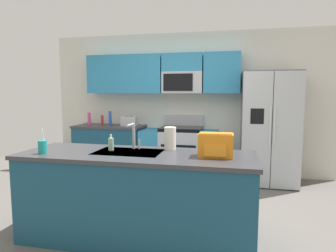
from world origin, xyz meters
name	(u,v)px	position (x,y,z in m)	size (l,w,h in m)	color
ground_plane	(160,217)	(0.00, 0.00, 0.00)	(9.00, 9.00, 0.00)	#66605B
kitchen_wall_unit	(179,95)	(-0.14, 2.08, 1.47)	(5.20, 0.43, 2.60)	silver
back_counter	(110,149)	(-1.42, 1.80, 0.45)	(1.29, 0.63, 0.90)	navy
range_oven	(179,152)	(-0.09, 1.80, 0.44)	(1.36, 0.61, 1.10)	#B7BABF
refrigerator	(269,128)	(1.43, 1.73, 0.93)	(0.90, 0.76, 1.85)	#4C4F54
island_counter	(137,196)	(-0.11, -0.55, 0.45)	(2.36, 0.80, 0.90)	navy
toaster	(129,121)	(-1.01, 1.75, 0.99)	(0.28, 0.16, 0.18)	#B7BABF
pepper_mill	(102,120)	(-1.57, 1.80, 0.99)	(0.05, 0.05, 0.19)	#B2332D
bottle_blue	(110,118)	(-1.40, 1.78, 1.03)	(0.06, 0.06, 0.27)	blue
bottle_pink	(89,119)	(-1.83, 1.79, 1.02)	(0.06, 0.06, 0.24)	#EA4C93
sink_faucet	(133,134)	(-0.20, -0.36, 1.07)	(0.08, 0.21, 0.28)	#B7BABF
drink_cup_teal	(42,147)	(-1.00, -0.78, 0.97)	(0.08, 0.08, 0.25)	teal
soap_dispenser	(111,144)	(-0.41, -0.47, 0.97)	(0.06, 0.06, 0.17)	#A5D8B2
paper_towel_roll	(170,138)	(0.19, -0.29, 1.02)	(0.12, 0.12, 0.24)	white
backpack	(216,145)	(0.68, -0.56, 1.02)	(0.32, 0.22, 0.23)	orange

